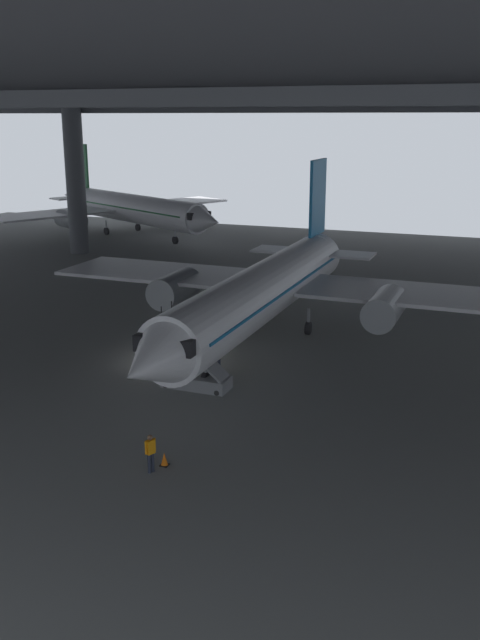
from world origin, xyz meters
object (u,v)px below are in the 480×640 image
object	(u,v)px
airplane_distant	(130,208)
traffic_cone_orange	(164,459)
crew_worker_near_nose	(150,451)
airplane_main	(266,290)
crew_worker_by_stairs	(218,355)
boarding_stairs	(195,375)

from	to	relation	value
airplane_distant	traffic_cone_orange	distance (m)	63.39
crew_worker_near_nose	traffic_cone_orange	xyz separation A→B (m)	(0.25, 0.74, -0.69)
airplane_main	crew_worker_by_stairs	size ratio (longest dim) A/B	20.36
crew_worker_near_nose	airplane_distant	world-z (taller)	airplane_distant
boarding_stairs	airplane_distant	bearing A→B (deg)	122.63
crew_worker_near_nose	airplane_distant	size ratio (longest dim) A/B	0.05
crew_worker_near_nose	traffic_cone_orange	world-z (taller)	crew_worker_near_nose
crew_worker_by_stairs	traffic_cone_orange	size ratio (longest dim) A/B	2.90
traffic_cone_orange	crew_worker_by_stairs	bearing A→B (deg)	101.01
crew_worker_by_stairs	airplane_distant	world-z (taller)	airplane_distant
traffic_cone_orange	crew_worker_near_nose	bearing A→B (deg)	-108.98
boarding_stairs	traffic_cone_orange	size ratio (longest dim) A/B	7.66
airplane_distant	crew_worker_by_stairs	bearing A→B (deg)	-55.50
airplane_main	traffic_cone_orange	xyz separation A→B (m)	(1.78, -18.74, -3.10)
airplane_main	crew_worker_near_nose	xyz separation A→B (m)	(1.53, -19.48, -2.41)
boarding_stairs	crew_worker_by_stairs	size ratio (longest dim) A/B	2.64
boarding_stairs	airplane_distant	world-z (taller)	airplane_distant
traffic_cone_orange	airplane_main	bearing A→B (deg)	95.44
airplane_distant	boarding_stairs	bearing A→B (deg)	-57.37
crew_worker_near_nose	crew_worker_by_stairs	distance (m)	12.55
boarding_stairs	crew_worker_by_stairs	bearing A→B (deg)	84.66
airplane_main	airplane_distant	size ratio (longest dim) A/B	1.10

